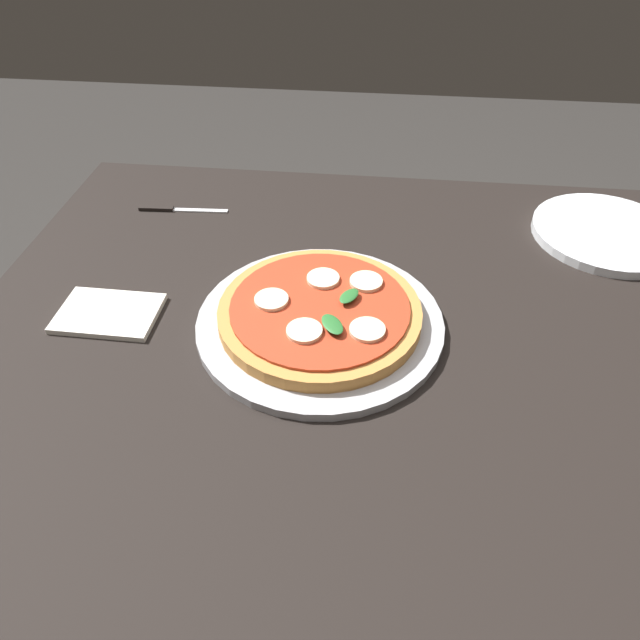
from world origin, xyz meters
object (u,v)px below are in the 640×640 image
(serving_tray, at_px, (320,322))
(plate_white, at_px, (607,233))
(napkin, at_px, (109,313))
(dining_table, at_px, (393,405))
(knife, at_px, (172,209))
(pizza, at_px, (320,312))

(serving_tray, xyz_separation_m, plate_white, (-0.42, -0.26, 0.00))
(serving_tray, xyz_separation_m, napkin, (0.28, 0.01, -0.00))
(dining_table, relative_size, knife, 7.64)
(knife, bearing_deg, serving_tray, 136.76)
(plate_white, distance_m, knife, 0.70)
(plate_white, height_order, napkin, plate_white)
(napkin, bearing_deg, dining_table, 178.90)
(serving_tray, distance_m, plate_white, 0.50)
(pizza, height_order, napkin, pizza)
(dining_table, xyz_separation_m, knife, (0.38, -0.28, 0.12))
(plate_white, bearing_deg, serving_tray, 31.48)
(pizza, bearing_deg, knife, -43.13)
(dining_table, height_order, napkin, napkin)
(serving_tray, xyz_separation_m, pizza, (0.00, -0.00, 0.02))
(serving_tray, bearing_deg, knife, -43.24)
(serving_tray, xyz_separation_m, knife, (0.28, -0.26, -0.00))
(serving_tray, relative_size, knife, 2.12)
(dining_table, bearing_deg, napkin, -1.10)
(dining_table, relative_size, napkin, 8.78)
(pizza, bearing_deg, serving_tray, 95.72)
(dining_table, relative_size, serving_tray, 3.60)
(dining_table, relative_size, plate_white, 5.03)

